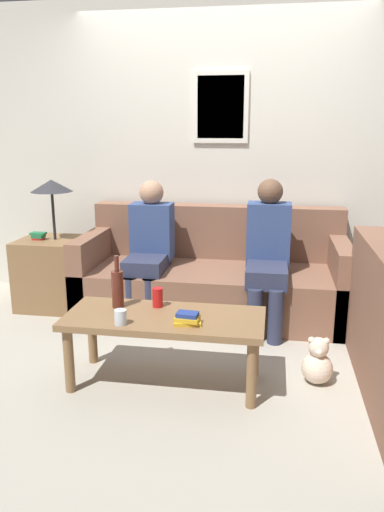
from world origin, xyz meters
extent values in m
plane|color=#ADA899|center=(0.00, 0.00, 0.00)|extent=(16.00, 16.00, 0.00)
cube|color=silver|center=(0.00, 1.02, 1.30)|extent=(9.00, 0.06, 2.60)
cube|color=silver|center=(0.00, 0.98, 1.70)|extent=(0.48, 0.02, 0.60)
cube|color=#B7CCB2|center=(0.00, 0.97, 1.70)|extent=(0.40, 0.01, 0.52)
cube|color=brown|center=(0.00, 0.49, 0.20)|extent=(2.19, 0.91, 0.41)
cube|color=brown|center=(0.00, 0.84, 0.64)|extent=(2.19, 0.20, 0.46)
cube|color=brown|center=(-1.02, 0.49, 0.33)|extent=(0.14, 0.91, 0.66)
cube|color=brown|center=(1.02, 0.49, 0.33)|extent=(0.14, 0.91, 0.66)
cube|color=olive|center=(-0.14, -0.73, 0.42)|extent=(1.20, 0.51, 0.04)
cylinder|color=olive|center=(-0.68, -0.92, 0.20)|extent=(0.06, 0.06, 0.40)
cylinder|color=olive|center=(0.40, -0.92, 0.20)|extent=(0.06, 0.06, 0.40)
cylinder|color=olive|center=(-0.68, -0.53, 0.20)|extent=(0.06, 0.06, 0.40)
cylinder|color=olive|center=(0.40, -0.53, 0.20)|extent=(0.06, 0.06, 0.40)
cube|color=olive|center=(-1.41, 0.45, 0.30)|extent=(0.50, 0.50, 0.61)
cylinder|color=#262628|center=(-1.35, 0.45, 0.82)|extent=(0.02, 0.02, 0.43)
cone|color=#2D2D33|center=(-1.35, 0.45, 1.06)|extent=(0.35, 0.35, 0.10)
cube|color=red|center=(-1.49, 0.42, 0.61)|extent=(0.10, 0.09, 0.02)
cube|color=#237547|center=(-1.49, 0.42, 0.64)|extent=(0.10, 0.09, 0.03)
cube|color=#237547|center=(-1.49, 0.42, 0.66)|extent=(0.13, 0.08, 0.02)
cylinder|color=#562319|center=(-0.45, -0.63, 0.56)|extent=(0.07, 0.07, 0.23)
cylinder|color=#562319|center=(-0.45, -0.63, 0.73)|extent=(0.03, 0.03, 0.10)
cylinder|color=silver|center=(-0.35, -0.90, 0.49)|extent=(0.07, 0.07, 0.09)
cube|color=gold|center=(0.02, -0.84, 0.45)|extent=(0.17, 0.12, 0.02)
cube|color=gold|center=(0.02, -0.84, 0.48)|extent=(0.14, 0.11, 0.03)
cube|color=navy|center=(0.02, -0.84, 0.50)|extent=(0.13, 0.09, 0.02)
cylinder|color=red|center=(-0.21, -0.59, 0.50)|extent=(0.07, 0.07, 0.12)
cube|color=#2D334C|center=(-0.51, 0.29, 0.46)|extent=(0.31, 0.43, 0.14)
cylinder|color=#2D334C|center=(-0.59, 0.08, 0.20)|extent=(0.11, 0.11, 0.41)
cylinder|color=#2D334C|center=(-0.43, 0.08, 0.20)|extent=(0.11, 0.11, 0.41)
cube|color=#33477A|center=(-0.51, 0.51, 0.69)|extent=(0.34, 0.22, 0.47)
sphere|color=tan|center=(-0.51, 0.51, 1.02)|extent=(0.20, 0.20, 0.20)
cube|color=#2D334C|center=(0.45, 0.21, 0.46)|extent=(0.31, 0.49, 0.14)
cylinder|color=#2D334C|center=(0.38, -0.03, 0.20)|extent=(0.11, 0.11, 0.41)
cylinder|color=#2D334C|center=(0.53, -0.03, 0.20)|extent=(0.11, 0.11, 0.41)
cube|color=#33477A|center=(0.45, 0.46, 0.71)|extent=(0.34, 0.22, 0.50)
sphere|color=brown|center=(0.45, 0.46, 1.05)|extent=(0.20, 0.20, 0.20)
sphere|color=beige|center=(0.79, -0.58, 0.10)|extent=(0.19, 0.19, 0.19)
sphere|color=beige|center=(0.79, -0.58, 0.24)|extent=(0.12, 0.12, 0.12)
sphere|color=beige|center=(0.75, -0.58, 0.28)|extent=(0.04, 0.04, 0.04)
sphere|color=beige|center=(0.83, -0.58, 0.28)|extent=(0.04, 0.04, 0.04)
sphere|color=#FFEAD1|center=(0.79, -0.63, 0.23)|extent=(0.05, 0.05, 0.05)
camera|label=1|loc=(0.48, -3.47, 1.54)|focal=35.00mm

